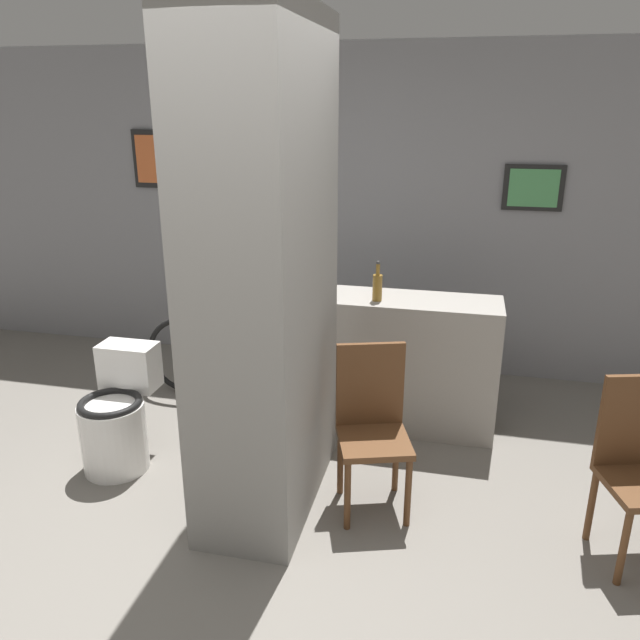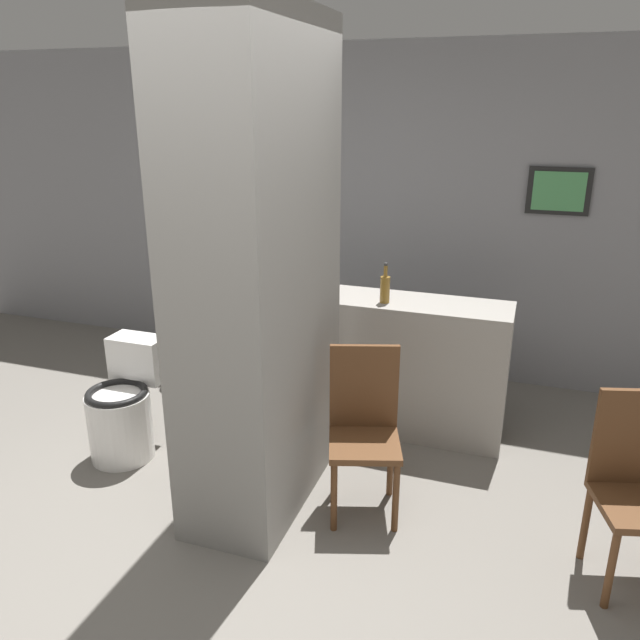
{
  "view_description": "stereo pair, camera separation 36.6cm",
  "coord_description": "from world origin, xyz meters",
  "px_view_note": "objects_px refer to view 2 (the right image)",
  "views": [
    {
      "loc": [
        1.0,
        -2.39,
        2.17
      ],
      "look_at": [
        0.23,
        0.97,
        0.95
      ],
      "focal_mm": 35.0,
      "sensor_mm": 36.0,
      "label": 1
    },
    {
      "loc": [
        1.36,
        -2.29,
        2.17
      ],
      "look_at": [
        0.23,
        0.97,
        0.95
      ],
      "focal_mm": 35.0,
      "sensor_mm": 36.0,
      "label": 2
    }
  ],
  "objects_px": {
    "toilet": "(124,409)",
    "bottle_tall": "(385,288)",
    "chair_by_doorway": "(637,483)",
    "bicycle": "(255,356)",
    "chair_near_pillar": "(364,425)"
  },
  "relations": [
    {
      "from": "toilet",
      "to": "bottle_tall",
      "type": "relative_size",
      "value": 2.72
    },
    {
      "from": "chair_by_doorway",
      "to": "bicycle",
      "type": "height_order",
      "value": "chair_by_doorway"
    },
    {
      "from": "toilet",
      "to": "bottle_tall",
      "type": "xyz_separation_m",
      "value": [
        1.48,
        0.83,
        0.71
      ]
    },
    {
      "from": "chair_near_pillar",
      "to": "bottle_tall",
      "type": "height_order",
      "value": "bottle_tall"
    },
    {
      "from": "chair_near_pillar",
      "to": "chair_by_doorway",
      "type": "xyz_separation_m",
      "value": [
        1.34,
        -0.12,
        0.0
      ]
    },
    {
      "from": "bottle_tall",
      "to": "chair_near_pillar",
      "type": "bearing_deg",
      "value": -82.83
    },
    {
      "from": "bottle_tall",
      "to": "chair_by_doorway",
      "type": "bearing_deg",
      "value": -34.15
    },
    {
      "from": "toilet",
      "to": "chair_near_pillar",
      "type": "xyz_separation_m",
      "value": [
        1.59,
        -0.03,
        0.19
      ]
    },
    {
      "from": "bicycle",
      "to": "bottle_tall",
      "type": "height_order",
      "value": "bottle_tall"
    },
    {
      "from": "chair_by_doorway",
      "to": "bottle_tall",
      "type": "bearing_deg",
      "value": 129.95
    },
    {
      "from": "toilet",
      "to": "chair_by_doorway",
      "type": "relative_size",
      "value": 0.78
    },
    {
      "from": "chair_near_pillar",
      "to": "bicycle",
      "type": "bearing_deg",
      "value": 119.45
    },
    {
      "from": "toilet",
      "to": "chair_near_pillar",
      "type": "distance_m",
      "value": 1.6
    },
    {
      "from": "chair_near_pillar",
      "to": "bottle_tall",
      "type": "distance_m",
      "value": 1.02
    },
    {
      "from": "toilet",
      "to": "chair_by_doorway",
      "type": "xyz_separation_m",
      "value": [
        2.93,
        -0.15,
        0.19
      ]
    }
  ]
}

